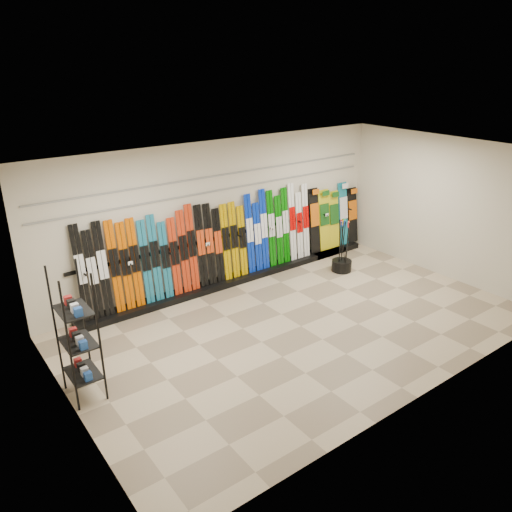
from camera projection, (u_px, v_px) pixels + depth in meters
floor at (301, 326)px, 8.94m from camera, size 8.00×8.00×0.00m
back_wall at (223, 213)px, 10.24m from camera, size 8.00×0.00×8.00m
left_wall at (62, 318)px, 6.17m from camera, size 0.00×5.00×5.00m
right_wall at (445, 208)px, 10.59m from camera, size 0.00×5.00×5.00m
ceiling at (308, 159)px, 7.82m from camera, size 8.00×8.00×0.00m
ski_rack_base at (239, 278)px, 10.74m from camera, size 8.00×0.40×0.12m
skis at (209, 245)px, 10.07m from camera, size 5.37×0.23×1.77m
snowboards at (334, 218)px, 12.08m from camera, size 1.58×0.24×1.54m
accessory_rack at (77, 335)px, 6.81m from camera, size 0.40×0.60×1.95m
pole_bin at (342, 266)px, 11.20m from camera, size 0.44×0.44×0.25m
ski_poles at (343, 246)px, 10.97m from camera, size 0.27×0.30×1.18m
slatwall_rail_0 at (223, 190)px, 10.04m from camera, size 7.60×0.02×0.03m
slatwall_rail_1 at (222, 175)px, 9.93m from camera, size 7.60×0.02×0.03m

